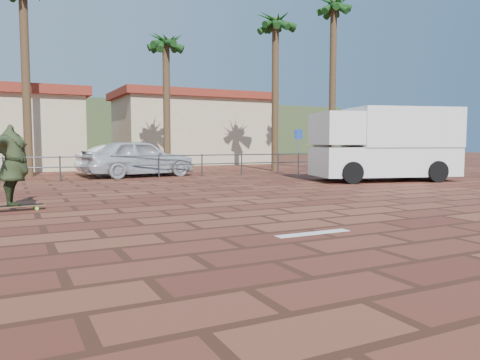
{
  "coord_description": "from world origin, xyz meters",
  "views": [
    {
      "loc": [
        -3.87,
        -7.59,
        1.53
      ],
      "look_at": [
        0.16,
        0.47,
        0.8
      ],
      "focal_mm": 35.0,
      "sensor_mm": 36.0,
      "label": 1
    }
  ],
  "objects_px": {
    "skateboarder": "(13,165)",
    "car_silver": "(139,158)",
    "longboard": "(15,207)",
    "campervan": "(385,143)",
    "car_white": "(124,159)"
  },
  "relations": [
    {
      "from": "skateboarder",
      "to": "car_silver",
      "type": "bearing_deg",
      "value": -12.5
    },
    {
      "from": "longboard",
      "to": "car_silver",
      "type": "relative_size",
      "value": 0.26
    },
    {
      "from": "campervan",
      "to": "car_silver",
      "type": "bearing_deg",
      "value": 156.58
    },
    {
      "from": "campervan",
      "to": "car_silver",
      "type": "relative_size",
      "value": 1.22
    },
    {
      "from": "longboard",
      "to": "campervan",
      "type": "relative_size",
      "value": 0.21
    },
    {
      "from": "longboard",
      "to": "car_silver",
      "type": "distance_m",
      "value": 10.5
    },
    {
      "from": "longboard",
      "to": "skateboarder",
      "type": "distance_m",
      "value": 0.92
    },
    {
      "from": "longboard",
      "to": "campervan",
      "type": "bearing_deg",
      "value": 4.63
    },
    {
      "from": "skateboarder",
      "to": "car_white",
      "type": "xyz_separation_m",
      "value": [
        4.87,
        10.82,
        -0.31
      ]
    },
    {
      "from": "longboard",
      "to": "campervan",
      "type": "distance_m",
      "value": 13.66
    },
    {
      "from": "skateboarder",
      "to": "campervan",
      "type": "distance_m",
      "value": 13.6
    },
    {
      "from": "campervan",
      "to": "skateboarder",
      "type": "bearing_deg",
      "value": -153.88
    },
    {
      "from": "skateboarder",
      "to": "campervan",
      "type": "xyz_separation_m",
      "value": [
        13.34,
        2.59,
        0.49
      ]
    },
    {
      "from": "campervan",
      "to": "car_white",
      "type": "distance_m",
      "value": 11.85
    },
    {
      "from": "car_silver",
      "to": "skateboarder",
      "type": "bearing_deg",
      "value": 142.74
    }
  ]
}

